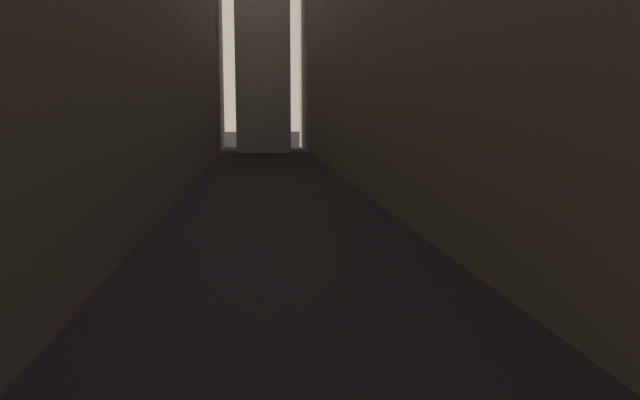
# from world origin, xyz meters

# --- Properties ---
(ground_plane) EXTENTS (264.00, 264.00, 0.00)m
(ground_plane) POSITION_xyz_m (0.00, 48.00, 0.00)
(ground_plane) COLOR black
(building_block_right) EXTENTS (10.49, 108.00, 23.29)m
(building_block_right) POSITION_xyz_m (10.75, 50.00, 11.65)
(building_block_right) COLOR #756B5B
(building_block_right) RESTS_ON ground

